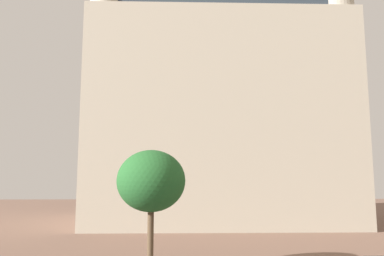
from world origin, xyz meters
The scene contains 2 objects.
landmark_building centered at (2.44, 32.97, 11.34)m, with size 22.65×14.89×37.37m.
tree_curb_far centered at (-1.83, 13.14, 3.91)m, with size 2.82×2.82×5.20m.
Camera 1 is at (-0.61, -2.38, 4.05)m, focal length 34.91 mm.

